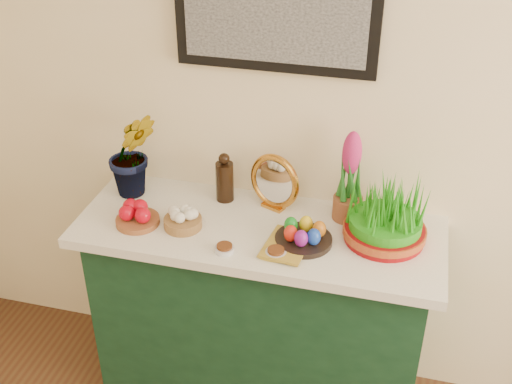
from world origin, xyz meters
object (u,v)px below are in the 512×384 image
wheatgrass_sabzeh (386,214)px  book (267,240)px  hyacinth_green (131,141)px  sideboard (259,317)px  mirror (274,182)px

wheatgrass_sabzeh → book: bearing=-161.9°
hyacinth_green → book: 0.68m
sideboard → wheatgrass_sabzeh: 0.74m
hyacinth_green → wheatgrass_sabzeh: bearing=-32.9°
wheatgrass_sabzeh → hyacinth_green: bearing=175.6°
sideboard → mirror: size_ratio=5.70×
mirror → hyacinth_green: bearing=-175.7°
hyacinth_green → book: (0.61, -0.21, -0.23)m
hyacinth_green → book: size_ratio=2.34×
mirror → wheatgrass_sabzeh: bearing=-15.2°
mirror → sideboard: bearing=-98.6°
sideboard → book: size_ratio=6.33×
sideboard → mirror: bearing=81.4°
hyacinth_green → wheatgrass_sabzeh: hyacinth_green is taller
mirror → wheatgrass_sabzeh: 0.46m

